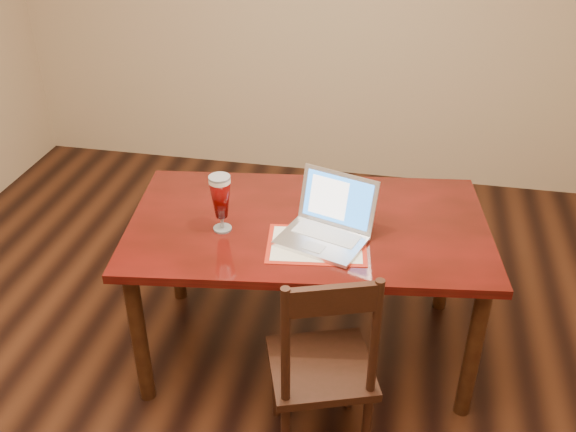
# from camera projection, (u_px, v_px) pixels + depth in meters

# --- Properties ---
(ground) EXTENTS (5.00, 5.00, 0.00)m
(ground) POSITION_uv_depth(u_px,v_px,m) (234.00, 415.00, 2.96)
(ground) COLOR black
(ground) RESTS_ON ground
(room_shell) EXTENTS (4.51, 5.01, 2.71)m
(room_shell) POSITION_uv_depth(u_px,v_px,m) (210.00, 34.00, 2.04)
(room_shell) COLOR tan
(room_shell) RESTS_ON ground
(dining_table) EXTENTS (1.75, 1.14, 1.04)m
(dining_table) POSITION_uv_depth(u_px,v_px,m) (307.00, 238.00, 2.98)
(dining_table) COLOR #530D0B
(dining_table) RESTS_ON ground
(dining_chair) EXTENTS (0.52, 0.51, 0.98)m
(dining_chair) POSITION_uv_depth(u_px,v_px,m) (323.00, 367.00, 2.59)
(dining_chair) COLOR black
(dining_chair) RESTS_ON ground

